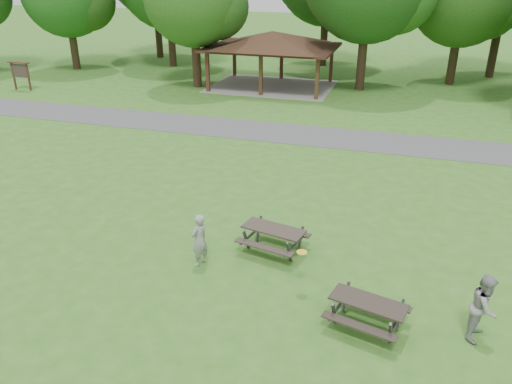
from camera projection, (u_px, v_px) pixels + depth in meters
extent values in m
plane|color=#33691E|center=(176.00, 292.00, 13.23)|extent=(160.00, 160.00, 0.00)
cube|color=#4A4A4C|center=(295.00, 134.00, 25.37)|extent=(120.00, 3.20, 0.02)
cube|color=#3B1E15|center=(208.00, 72.00, 33.22)|extent=(0.22, 0.22, 2.60)
cube|color=#371D14|center=(234.00, 59.00, 37.91)|extent=(0.22, 0.22, 2.60)
cube|color=#342213|center=(261.00, 76.00, 32.24)|extent=(0.22, 0.22, 2.60)
cube|color=#3E2116|center=(282.00, 61.00, 36.92)|extent=(0.22, 0.22, 2.60)
cube|color=#3C2615|center=(317.00, 79.00, 31.25)|extent=(0.22, 0.22, 2.60)
cube|color=#3C1F16|center=(331.00, 64.00, 35.94)|extent=(0.22, 0.22, 2.60)
cube|color=black|center=(272.00, 47.00, 34.00)|extent=(8.60, 6.60, 0.16)
pyramid|color=#311F13|center=(272.00, 39.00, 33.76)|extent=(7.01, 7.01, 1.00)
cube|color=gray|center=(272.00, 86.00, 35.12)|extent=(8.40, 6.40, 0.03)
cube|color=#3A2315|center=(14.00, 76.00, 33.97)|extent=(0.10, 0.10, 1.80)
cube|color=#3A2015|center=(28.00, 77.00, 33.65)|extent=(0.10, 0.10, 1.80)
cube|color=#312823|center=(20.00, 71.00, 33.64)|extent=(1.40, 0.06, 0.90)
cube|color=#352315|center=(18.00, 63.00, 33.41)|extent=(1.60, 0.30, 0.06)
cylinder|color=#302115|center=(74.00, 48.00, 40.27)|extent=(0.60, 0.60, 3.32)
sphere|color=#1A3F12|center=(87.00, 2.00, 38.64)|extent=(4.42, 4.42, 4.42)
cylinder|color=#2F1E15|center=(172.00, 42.00, 41.33)|extent=(0.60, 0.60, 3.85)
cylinder|color=#2F2015|center=(196.00, 61.00, 34.42)|extent=(0.60, 0.60, 3.50)
sphere|color=#194413|center=(216.00, 7.00, 32.79)|extent=(4.29, 4.29, 4.29)
sphere|color=#1C4714|center=(174.00, 3.00, 33.04)|extent=(3.96, 3.96, 3.96)
cylinder|color=#301F15|center=(362.00, 59.00, 33.55)|extent=(0.60, 0.60, 4.02)
cylinder|color=black|center=(453.00, 60.00, 35.11)|extent=(0.60, 0.60, 3.43)
sphere|color=#1B4614|center=(487.00, 5.00, 33.42)|extent=(4.55, 4.55, 4.55)
sphere|color=#1B4C15|center=(441.00, 2.00, 33.71)|extent=(4.20, 4.20, 4.20)
cylinder|color=black|center=(159.00, 33.00, 45.06)|extent=(0.60, 0.60, 4.38)
cylinder|color=black|center=(324.00, 40.00, 41.54)|extent=(0.60, 0.60, 4.13)
cylinder|color=black|center=(495.00, 46.00, 37.11)|extent=(0.60, 0.60, 4.55)
cube|color=#302823|center=(273.00, 229.00, 14.81)|extent=(1.96, 1.10, 0.05)
cube|color=#312823|center=(264.00, 247.00, 14.45)|extent=(1.87, 0.64, 0.04)
cube|color=#2C2320|center=(282.00, 229.00, 15.42)|extent=(1.87, 0.64, 0.04)
cube|color=#434345|center=(246.00, 240.00, 14.97)|extent=(0.14, 0.39, 0.80)
cube|color=#464649|center=(259.00, 229.00, 15.59)|extent=(0.14, 0.39, 0.80)
cube|color=#414144|center=(253.00, 233.00, 15.27)|extent=(0.37, 1.49, 0.05)
cube|color=#3A3A3D|center=(289.00, 252.00, 14.34)|extent=(0.14, 0.39, 0.80)
cube|color=#38383A|center=(300.00, 240.00, 14.96)|extent=(0.14, 0.39, 0.80)
cube|color=#454548|center=(295.00, 245.00, 14.64)|extent=(0.37, 1.49, 0.05)
cube|color=#29231E|center=(368.00, 302.00, 11.68)|extent=(1.89, 1.10, 0.05)
cube|color=black|center=(359.00, 326.00, 11.34)|extent=(1.78, 0.66, 0.04)
cube|color=#2D2521|center=(375.00, 299.00, 12.25)|extent=(1.78, 0.66, 0.04)
cube|color=#3E3E41|center=(334.00, 314.00, 11.85)|extent=(0.14, 0.37, 0.77)
cube|color=#3D3D3F|center=(346.00, 297.00, 12.43)|extent=(0.14, 0.37, 0.77)
cube|color=#444447|center=(340.00, 304.00, 12.13)|extent=(0.39, 1.41, 0.05)
cube|color=#403F42|center=(391.00, 333.00, 11.22)|extent=(0.14, 0.37, 0.77)
cube|color=#434346|center=(400.00, 315.00, 11.80)|extent=(0.14, 0.37, 0.77)
cube|color=#403F42|center=(396.00, 323.00, 11.50)|extent=(0.39, 1.41, 0.05)
cylinder|color=yellow|center=(302.00, 252.00, 12.83)|extent=(0.34, 0.34, 0.02)
imported|color=gray|center=(199.00, 240.00, 14.13)|extent=(0.56, 0.68, 1.59)
imported|color=gray|center=(484.00, 307.00, 11.32)|extent=(0.87, 0.98, 1.66)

